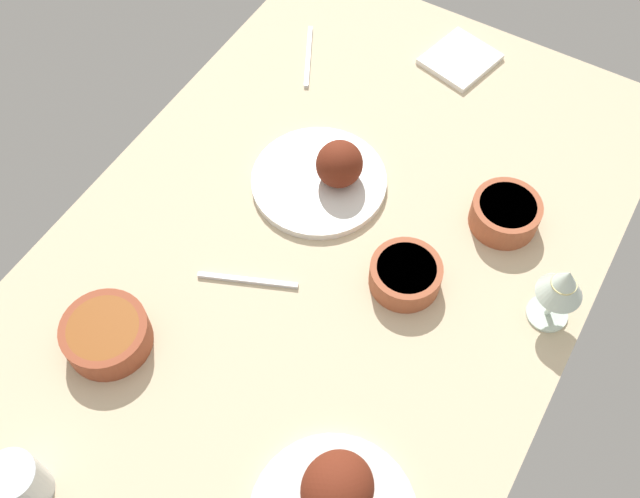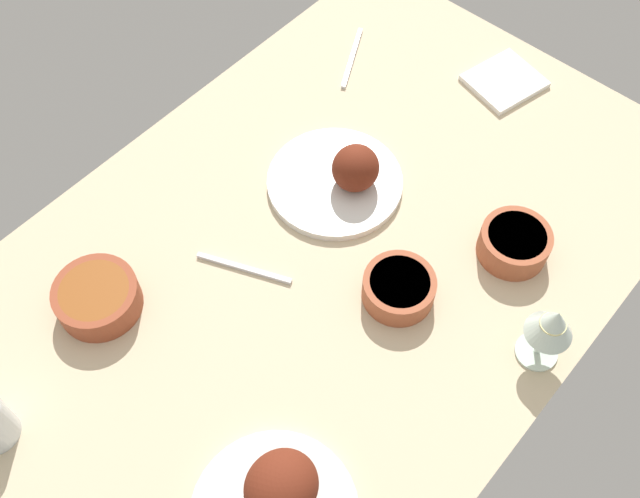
# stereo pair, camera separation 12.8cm
# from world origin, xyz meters

# --- Properties ---
(dining_table) EXTENTS (1.40, 0.90, 0.04)m
(dining_table) POSITION_xyz_m (0.00, 0.00, 0.02)
(dining_table) COLOR #C6B28E
(dining_table) RESTS_ON ground
(plate_far_side) EXTENTS (0.25, 0.25, 0.10)m
(plate_far_side) POSITION_xyz_m (-0.14, -0.07, 0.07)
(plate_far_side) COLOR silver
(plate_far_side) RESTS_ON dining_table
(bowl_onions) EXTENTS (0.12, 0.12, 0.05)m
(bowl_onions) POSITION_xyz_m (-0.03, 0.15, 0.07)
(bowl_onions) COLOR #A35133
(bowl_onions) RESTS_ON dining_table
(bowl_potatoes) EXTENTS (0.12, 0.12, 0.06)m
(bowl_potatoes) POSITION_xyz_m (-0.23, 0.25, 0.07)
(bowl_potatoes) COLOR #A35133
(bowl_potatoes) RESTS_ON dining_table
(bowl_soup) EXTENTS (0.14, 0.14, 0.05)m
(bowl_soup) POSITION_xyz_m (0.32, -0.21, 0.07)
(bowl_soup) COLOR brown
(bowl_soup) RESTS_ON dining_table
(wine_glass) EXTENTS (0.08, 0.08, 0.14)m
(wine_glass) POSITION_xyz_m (-0.09, 0.39, 0.14)
(wine_glass) COLOR silver
(wine_glass) RESTS_ON dining_table
(folded_napkin) EXTENTS (0.17, 0.16, 0.01)m
(folded_napkin) POSITION_xyz_m (-0.57, 0.01, 0.05)
(folded_napkin) COLOR white
(folded_napkin) RESTS_ON dining_table
(fork_loose) EXTENTS (0.16, 0.09, 0.01)m
(fork_loose) POSITION_xyz_m (-0.41, -0.27, 0.04)
(fork_loose) COLOR silver
(fork_loose) RESTS_ON dining_table
(spoon_loose) EXTENTS (0.08, 0.16, 0.01)m
(spoon_loose) POSITION_xyz_m (0.11, -0.08, 0.04)
(spoon_loose) COLOR silver
(spoon_loose) RESTS_ON dining_table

